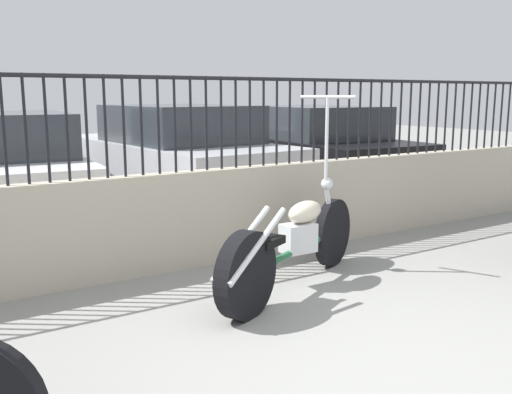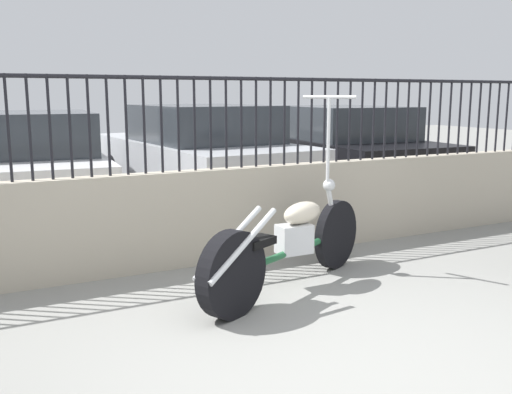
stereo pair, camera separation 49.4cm
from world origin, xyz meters
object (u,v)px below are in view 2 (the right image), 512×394
Objects in this scene: motorcycle_green at (283,246)px; car_black at (336,148)px; car_white at (25,165)px; car_silver at (198,155)px.

car_black is (3.29, 4.05, 0.31)m from motorcycle_green.
car_silver is (2.35, -0.15, 0.03)m from car_white.
car_silver is at bearing -89.47° from car_white.
car_white is 0.90× the size of car_black.
motorcycle_green is 0.45× the size of car_silver.
car_white is at bearing 82.29° from car_silver.
car_silver is 2.51m from car_black.
motorcycle_green reaches higher than car_silver.
car_white is 2.35m from car_silver.
car_silver is at bearing 53.03° from motorcycle_green.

